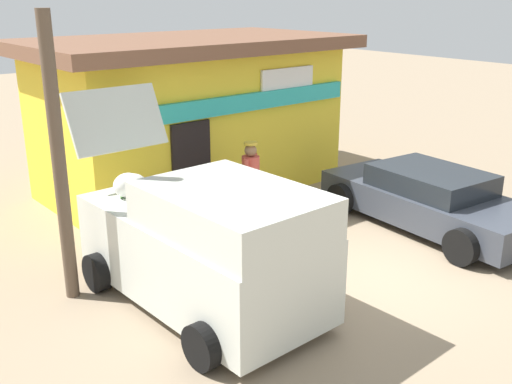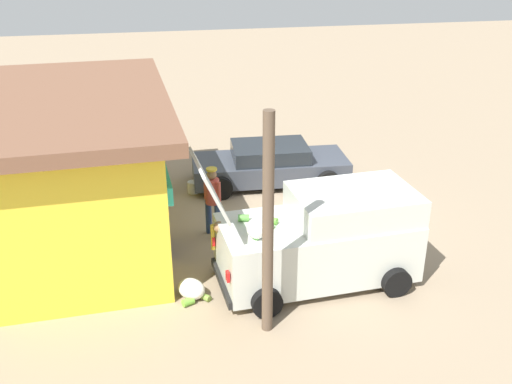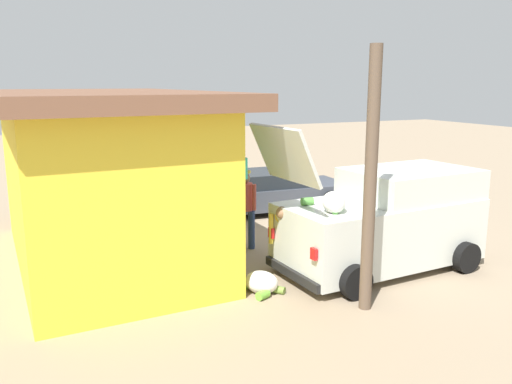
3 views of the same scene
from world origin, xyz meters
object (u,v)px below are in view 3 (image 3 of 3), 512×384
Objects in this scene: parked_sedan at (270,192)px; unloaded_banana_pile at (262,283)px; paint_bucket at (199,215)px; customer_bending at (287,229)px; storefront_bar at (102,175)px; vendor_standing at (245,204)px; delivery_van at (385,220)px.

unloaded_banana_pile is at bearing 152.52° from parked_sedan.
paint_bucket is (5.09, -0.53, -0.02)m from unloaded_banana_pile.
paint_bucket is at bearing 5.01° from customer_bending.
paint_bucket is (2.07, -2.71, -1.62)m from storefront_bar.
customer_bending is (-2.25, -3.09, -0.92)m from storefront_bar.
vendor_standing is 5.32× the size of paint_bucket.
storefront_bar is 5.77m from delivery_van.
customer_bending is 1.38m from unloaded_banana_pile.
vendor_standing is (2.34, 2.00, 0.03)m from delivery_van.
unloaded_banana_pile is 2.32× the size of paint_bucket.
delivery_van reaches higher than parked_sedan.
unloaded_banana_pile is at bearing -144.22° from storefront_bar.
parked_sedan is 4.97m from customer_bending.
delivery_van is 5.46m from paint_bucket.
storefront_bar is 1.64× the size of parked_sedan.
parked_sedan is 3.25× the size of customer_bending.
parked_sedan is at bearing -22.30° from customer_bending.
customer_bending is 4.39m from paint_bucket.
vendor_standing is at bearing -174.66° from paint_bucket.
delivery_van is at bearing -155.50° from paint_bucket.
storefront_bar is 5.63m from parked_sedan.
parked_sedan is at bearing -83.09° from paint_bucket.
delivery_van reaches higher than customer_bending.
vendor_standing reaches higher than unloaded_banana_pile.
delivery_van is at bearing -107.86° from customer_bending.
customer_bending is at bearing -174.99° from paint_bucket.
parked_sedan is at bearing -35.35° from vendor_standing.
parked_sedan is at bearing -27.48° from unloaded_banana_pile.
customer_bending reaches higher than unloaded_banana_pile.
storefront_bar is 4.24× the size of vendor_standing.
storefront_bar is at bearing 60.11° from delivery_van.
customer_bending is at bearing -175.48° from vendor_standing.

